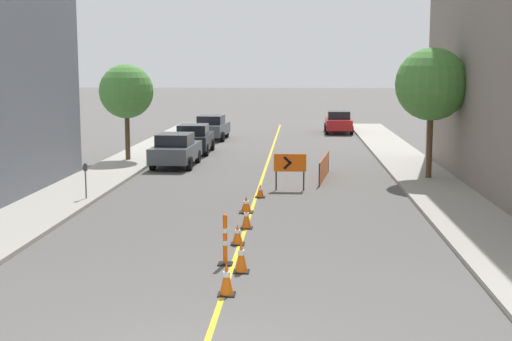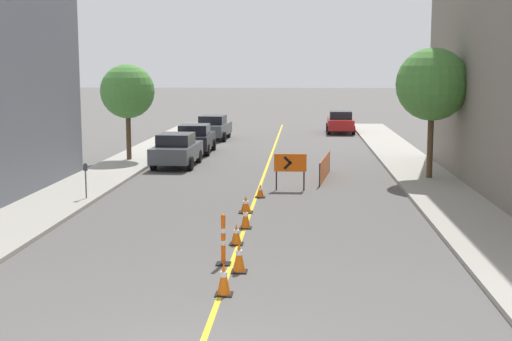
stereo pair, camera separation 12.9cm
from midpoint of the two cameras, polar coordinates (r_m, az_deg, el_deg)
name	(u,v)px [view 1 (the left image)]	position (r m, az deg, el deg)	size (l,w,h in m)	color
lane_stripe	(267,165)	(34.43, 0.76, 0.45)	(0.12, 48.02, 0.01)	gold
sidewalk_left	(127,162)	(35.40, -10.36, 0.63)	(2.58, 48.02, 0.13)	#9E998E
sidewalk_right	(409,165)	(34.77, 12.08, 0.45)	(2.58, 48.02, 0.13)	#9E998E
traffic_cone_nearest	(227,279)	(14.97, -2.62, -8.65)	(0.36, 0.36, 0.71)	black
traffic_cone_second	(241,257)	(16.55, -1.42, -6.92)	(0.37, 0.37, 0.74)	black
traffic_cone_third	(238,234)	(19.10, -1.68, -5.13)	(0.36, 0.36, 0.56)	black
traffic_cone_fourth	(246,217)	(20.95, -0.95, -3.77)	(0.35, 0.35, 0.66)	black
traffic_cone_fifth	(246,205)	(23.19, -0.95, -2.74)	(0.45, 0.45, 0.55)	black
traffic_cone_farthest	(260,191)	(25.86, 0.20, -1.64)	(0.36, 0.36, 0.50)	black
delineator_post_front	(225,243)	(17.14, -2.70, -5.79)	(0.35, 0.35, 1.24)	black
arrow_barricade_primary	(290,164)	(27.28, 2.60, 0.51)	(1.25, 0.09, 1.41)	#EF560C
safety_mesh_fence	(324,168)	(30.23, 5.36, 0.22)	(0.58, 4.27, 0.95)	#EF560C
parked_car_curb_near	(176,150)	(34.05, -6.55, 1.66)	(1.95, 4.35, 1.59)	#474C51
parked_car_curb_mid	(194,139)	(39.26, -5.10, 2.56)	(1.94, 4.33, 1.59)	black
parked_car_curb_far	(211,127)	(46.39, -3.66, 3.46)	(2.05, 4.40, 1.59)	#474C51
parked_car_opposite_side	(339,122)	(51.25, 6.55, 3.88)	(1.94, 4.33, 1.59)	maroon
parking_meter_far_curb	(85,173)	(25.59, -13.63, -0.22)	(0.12, 0.11, 1.25)	#4C4C51
street_tree_left_near	(126,92)	(35.83, -10.44, 6.23)	(2.67, 2.67, 4.71)	#4C3823
street_tree_right_near	(432,85)	(30.24, 13.75, 6.69)	(2.99, 2.99, 5.36)	#4C3823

